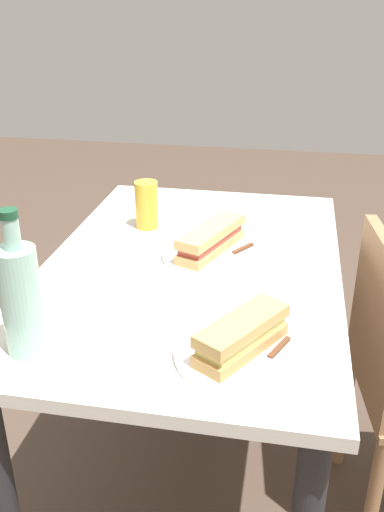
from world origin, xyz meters
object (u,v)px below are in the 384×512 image
object	(u,v)px
dining_table	(192,305)
beer_glass	(147,205)
knife_far	(269,358)
knife_near	(233,253)
water_bottle	(21,298)
baguette_sandwich_far	(242,335)
baguette_sandwich_near	(211,239)
plate_near	(211,253)
olive_bowl	(254,217)
plate_far	(241,353)

from	to	relation	value
dining_table	beer_glass	bearing A→B (deg)	-140.76
dining_table	knife_far	world-z (taller)	knife_far
knife_near	water_bottle	bearing A→B (deg)	-36.02
knife_near	baguette_sandwich_far	xyz separation A→B (m)	(0.42, 0.07, 0.03)
baguette_sandwich_near	water_bottle	world-z (taller)	water_bottle
baguette_sandwich_near	baguette_sandwich_far	bearing A→B (deg)	16.29
water_bottle	beer_glass	bearing A→B (deg)	173.85
dining_table	plate_near	world-z (taller)	plate_near
knife_near	beer_glass	size ratio (longest dim) A/B	1.13
olive_bowl	plate_far	bearing A→B (deg)	2.95
baguette_sandwich_near	knife_far	bearing A→B (deg)	21.78
olive_bowl	knife_far	bearing A→B (deg)	7.19
knife_near	beer_glass	world-z (taller)	beer_glass
dining_table	baguette_sandwich_far	xyz separation A→B (m)	(0.38, 0.17, 0.17)
dining_table	baguette_sandwich_near	world-z (taller)	baguette_sandwich_near
knife_near	water_bottle	xyz separation A→B (m)	(0.47, -0.34, 0.10)
baguette_sandwich_far	water_bottle	size ratio (longest dim) A/B	0.74
dining_table	plate_far	xyz separation A→B (m)	(0.38, 0.17, 0.13)
knife_far	water_bottle	distance (m)	0.48
plate_near	plate_far	xyz separation A→B (m)	(0.43, 0.13, 0.00)
dining_table	water_bottle	size ratio (longest dim) A/B	3.89
dining_table	baguette_sandwich_far	distance (m)	0.45
baguette_sandwich_far	baguette_sandwich_near	bearing A→B (deg)	-163.71
dining_table	knife_near	xyz separation A→B (m)	(-0.04, 0.10, 0.14)
knife_near	water_bottle	distance (m)	0.59
baguette_sandwich_near	knife_far	xyz separation A→B (m)	(0.45, 0.18, -0.03)
baguette_sandwich_near	baguette_sandwich_far	size ratio (longest dim) A/B	1.17
baguette_sandwich_near	water_bottle	xyz separation A→B (m)	(0.48, -0.28, 0.07)
baguette_sandwich_near	olive_bowl	distance (m)	0.28
plate_near	baguette_sandwich_near	world-z (taller)	baguette_sandwich_near
plate_near	plate_far	size ratio (longest dim) A/B	1.00
baguette_sandwich_near	plate_far	distance (m)	0.45
baguette_sandwich_far	olive_bowl	size ratio (longest dim) A/B	2.67
knife_near	olive_bowl	xyz separation A→B (m)	(-0.27, 0.03, -0.00)
beer_glass	olive_bowl	distance (m)	0.32
baguette_sandwich_near	plate_far	xyz separation A→B (m)	(0.43, 0.13, -0.04)
baguette_sandwich_far	water_bottle	world-z (taller)	water_bottle
baguette_sandwich_near	baguette_sandwich_far	distance (m)	0.45
dining_table	water_bottle	world-z (taller)	water_bottle
knife_near	olive_bowl	world-z (taller)	olive_bowl
baguette_sandwich_far	water_bottle	xyz separation A→B (m)	(0.05, -0.41, 0.07)
baguette_sandwich_far	plate_far	bearing A→B (deg)	0.00
water_bottle	dining_table	bearing A→B (deg)	150.80
plate_far	plate_near	bearing A→B (deg)	-163.71
water_bottle	knife_far	bearing A→B (deg)	94.19
dining_table	plate_far	size ratio (longest dim) A/B	4.38
beer_glass	plate_near	bearing A→B (deg)	52.88
knife_far	dining_table	bearing A→B (deg)	-151.14
plate_far	baguette_sandwich_far	world-z (taller)	baguette_sandwich_far
knife_near	plate_far	distance (m)	0.42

